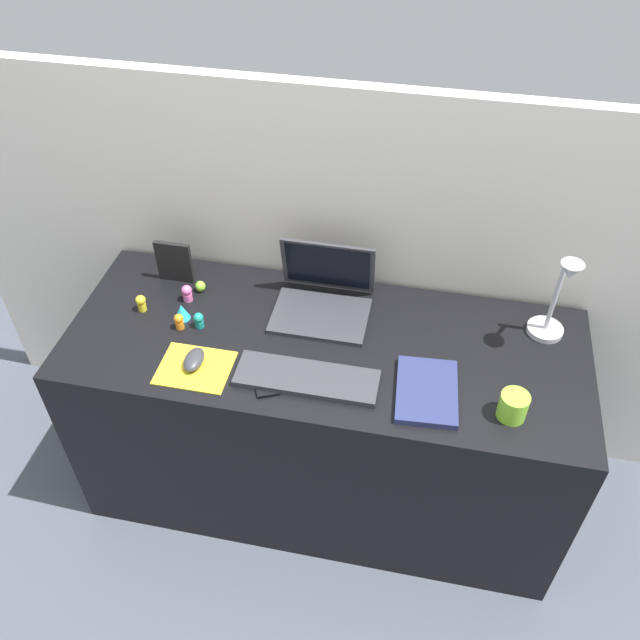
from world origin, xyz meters
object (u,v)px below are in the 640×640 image
mouse (194,360)px  notebook_pad (427,391)px  desk_lamp (557,301)px  toy_figurine_orange (179,321)px  toy_figurine_teal (199,320)px  toy_figurine_cyan (182,312)px  laptop (324,293)px  keyboard (307,378)px  toy_figurine_lime (200,286)px  cell_phone (265,379)px  coffee_mug (513,406)px  picture_frame (174,262)px  toy_figurine_yellow (141,302)px  toy_figurine_pink (187,293)px

mouse → notebook_pad: mouse is taller
desk_lamp → toy_figurine_orange: bearing=-171.0°
toy_figurine_teal → toy_figurine_cyan: bearing=158.0°
laptop → keyboard: 0.33m
keyboard → toy_figurine_lime: size_ratio=11.09×
cell_phone → coffee_mug: coffee_mug is taller
toy_figurine_cyan → picture_frame: bearing=115.3°
coffee_mug → toy_figurine_cyan: bearing=169.2°
desk_lamp → notebook_pad: size_ratio=1.39×
mouse → toy_figurine_lime: bearing=105.9°
toy_figurine_yellow → toy_figurine_lime: toy_figurine_yellow is taller
toy_figurine_teal → toy_figurine_cyan: size_ratio=0.97×
cell_phone → desk_lamp: desk_lamp is taller
notebook_pad → picture_frame: (-0.86, 0.34, 0.06)m
laptop → toy_figurine_lime: 0.41m
toy_figurine_cyan → toy_figurine_yellow: bearing=175.7°
cell_phone → picture_frame: bearing=113.0°
laptop → toy_figurine_lime: (-0.41, -0.01, -0.04)m
coffee_mug → toy_figurine_cyan: size_ratio=1.47×
notebook_pad → laptop: bearing=135.6°
toy_figurine_yellow → toy_figurine_pink: (0.13, 0.07, -0.00)m
cell_phone → coffee_mug: size_ratio=1.60×
toy_figurine_yellow → toy_figurine_teal: bearing=-10.2°
mouse → notebook_pad: size_ratio=0.40×
coffee_mug → toy_figurine_cyan: (-1.01, 0.19, -0.01)m
desk_lamp → toy_figurine_teal: size_ratio=6.28×
coffee_mug → toy_figurine_yellow: bearing=170.0°
keyboard → toy_figurine_lime: (-0.43, 0.32, 0.01)m
laptop → toy_figurine_orange: laptop is taller
desk_lamp → toy_figurine_orange: 1.13m
cell_phone → toy_figurine_orange: (-0.32, 0.16, 0.02)m
toy_figurine_teal → toy_figurine_cyan: (-0.07, 0.03, -0.00)m
mouse → desk_lamp: size_ratio=0.29×
toy_figurine_pink → toy_figurine_teal: bearing=-55.0°
toy_figurine_orange → laptop: bearing=24.3°
keyboard → toy_figurine_orange: (-0.43, 0.14, 0.02)m
toy_figurine_orange → toy_figurine_lime: (0.00, 0.18, -0.01)m
picture_frame → notebook_pad: bearing=-21.3°
desk_lamp → toy_figurine_teal: 1.07m
mouse → toy_figurine_yellow: (-0.24, 0.19, 0.01)m
mouse → toy_figurine_orange: size_ratio=1.77×
toy_figurine_lime → toy_figurine_teal: bearing=-72.1°
mouse → coffee_mug: (0.91, -0.01, 0.02)m
coffee_mug → desk_lamp: bearing=72.2°
laptop → picture_frame: size_ratio=2.00×
toy_figurine_yellow → desk_lamp: bearing=5.5°
toy_figurine_yellow → toy_figurine_teal: toy_figurine_yellow is taller
desk_lamp → toy_figurine_cyan: 1.13m
cell_phone → toy_figurine_lime: size_ratio=3.46×
mouse → toy_figurine_orange: 0.17m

